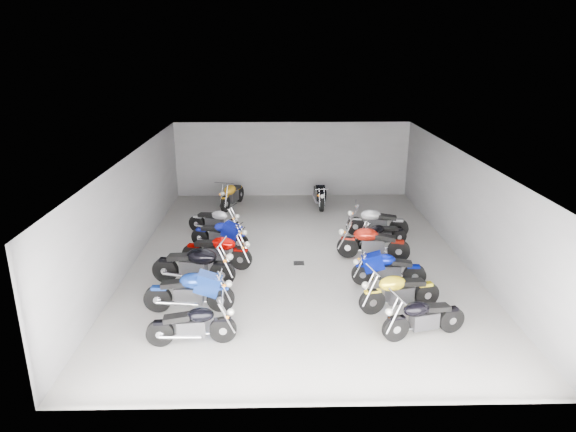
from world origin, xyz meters
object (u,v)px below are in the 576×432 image
Objects in this scene: motorcycle_right_e at (381,235)px; motorcycle_right_f at (376,222)px; motorcycle_left_d at (217,251)px; motorcycle_right_b at (399,291)px; motorcycle_right_c at (388,269)px; motorcycle_right_d at (372,243)px; motorcycle_left_f at (215,221)px; motorcycle_left_a at (193,325)px; motorcycle_left_c at (194,265)px; motorcycle_left_e at (220,235)px; drain_grate at (299,263)px; motorcycle_right_a at (423,317)px; motorcycle_back_b at (232,195)px; motorcycle_back_d at (319,195)px; motorcycle_left_b at (190,292)px.

motorcycle_right_e is 0.83× the size of motorcycle_right_f.
motorcycle_right_e is at bearing 120.31° from motorcycle_left_d.
motorcycle_right_c is (0.01, 1.39, -0.02)m from motorcycle_right_b.
motorcycle_left_f is at bearing 77.64° from motorcycle_right_d.
motorcycle_right_c is at bearing 89.16° from motorcycle_left_d.
motorcycle_left_c is at bearing -177.09° from motorcycle_left_a.
motorcycle_left_e is 0.91× the size of motorcycle_right_f.
drain_grate is 2.47m from motorcycle_left_d.
motorcycle_left_f is 0.95× the size of motorcycle_right_a.
motorcycle_left_c is (-0.41, 3.00, 0.09)m from motorcycle_left_a.
motorcycle_right_a is 0.98× the size of motorcycle_right_c.
motorcycle_left_e is at bearing 91.60° from motorcycle_right_d.
motorcycle_back_b is (-0.07, 6.03, 0.00)m from motorcycle_left_d.
motorcycle_left_f is at bearing 55.43° from motorcycle_right_c.
motorcycle_left_f is (0.10, 4.01, -0.09)m from motorcycle_left_c.
motorcycle_left_c is at bearing -155.10° from drain_grate.
motorcycle_left_c is 2.61m from motorcycle_left_e.
motorcycle_right_e is (5.21, 5.57, -0.03)m from motorcycle_left_a.
motorcycle_right_c reaches higher than motorcycle_right_a.
drain_grate is 0.15× the size of motorcycle_right_f.
motorcycle_right_a is 10.07m from motorcycle_back_d.
motorcycle_left_a is at bearing 13.38° from motorcycle_left_d.
motorcycle_right_b is 0.99× the size of motorcycle_right_f.
motorcycle_right_b is (4.82, -4.15, 0.03)m from motorcycle_left_e.
motorcycle_left_c is 1.32× the size of motorcycle_right_e.
motorcycle_left_a is at bearing 107.32° from motorcycle_back_b.
motorcycle_right_a is 0.94× the size of motorcycle_right_f.
motorcycle_left_b is 1.12× the size of motorcycle_right_a.
motorcycle_left_f is at bearing 54.05° from motorcycle_right_e.
motorcycle_back_d is at bearing 164.68° from motorcycle_left_d.
motorcycle_right_b reaches higher than motorcycle_right_c.
motorcycle_right_c is (5.14, 1.35, -0.05)m from motorcycle_left_b.
motorcycle_back_d reaches higher than motorcycle_left_f.
motorcycle_left_b is 5.54m from motorcycle_right_a.
motorcycle_right_d is at bearing 129.40° from motorcycle_left_a.
motorcycle_right_b reaches higher than motorcycle_left_a.
motorcycle_left_c is (-2.91, -1.35, 0.55)m from drain_grate.
motorcycle_left_e reaches higher than motorcycle_right_e.
motorcycle_left_a is 7.02m from motorcycle_left_f.
motorcycle_back_d is (-1.65, 4.58, 0.05)m from motorcycle_right_e.
motorcycle_right_f is at bearing 122.45° from motorcycle_left_e.
motorcycle_right_c is 2.78m from motorcycle_right_e.
motorcycle_right_d reaches higher than motorcycle_right_e.
motorcycle_back_d is (3.55, 10.14, 0.02)m from motorcycle_left_a.
motorcycle_left_a reaches higher than drain_grate.
motorcycle_right_d is (5.03, 3.17, -0.00)m from motorcycle_left_b.
motorcycle_left_a is at bearing 17.40° from motorcycle_left_c.
motorcycle_left_d is at bearing 23.53° from motorcycle_left_e.
motorcycle_left_c is at bearing 59.27° from motorcycle_right_b.
motorcycle_right_b is at bearing 90.37° from motorcycle_left_b.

